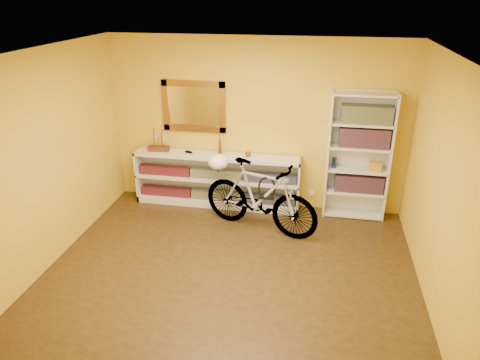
% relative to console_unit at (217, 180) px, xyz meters
% --- Properties ---
extents(floor, '(4.50, 4.00, 0.01)m').
position_rel_console_unit_xyz_m(floor, '(0.58, -1.81, -0.43)').
color(floor, '#31200D').
rests_on(floor, ground).
extents(ceiling, '(4.50, 4.00, 0.01)m').
position_rel_console_unit_xyz_m(ceiling, '(0.58, -1.81, 2.18)').
color(ceiling, silver).
rests_on(ceiling, ground).
extents(back_wall, '(4.50, 0.01, 2.60)m').
position_rel_console_unit_xyz_m(back_wall, '(0.58, 0.19, 0.88)').
color(back_wall, gold).
rests_on(back_wall, ground).
extents(left_wall, '(0.01, 4.00, 2.60)m').
position_rel_console_unit_xyz_m(left_wall, '(-1.68, -1.81, 0.88)').
color(left_wall, gold).
rests_on(left_wall, ground).
extents(right_wall, '(0.01, 4.00, 2.60)m').
position_rel_console_unit_xyz_m(right_wall, '(2.83, -1.81, 0.88)').
color(right_wall, gold).
rests_on(right_wall, ground).
extents(gilt_mirror, '(0.98, 0.06, 0.78)m').
position_rel_console_unit_xyz_m(gilt_mirror, '(-0.37, 0.15, 1.12)').
color(gilt_mirror, brown).
rests_on(gilt_mirror, back_wall).
extents(wall_socket, '(0.09, 0.02, 0.09)m').
position_rel_console_unit_xyz_m(wall_socket, '(1.48, 0.17, -0.17)').
color(wall_socket, silver).
rests_on(wall_socket, back_wall).
extents(console_unit, '(2.60, 0.35, 0.85)m').
position_rel_console_unit_xyz_m(console_unit, '(0.00, 0.00, 0.00)').
color(console_unit, silver).
rests_on(console_unit, floor).
extents(cd_row_lower, '(2.50, 0.13, 0.14)m').
position_rel_console_unit_xyz_m(cd_row_lower, '(0.00, -0.02, -0.26)').
color(cd_row_lower, black).
rests_on(cd_row_lower, console_unit).
extents(cd_row_upper, '(2.50, 0.13, 0.14)m').
position_rel_console_unit_xyz_m(cd_row_upper, '(0.00, -0.02, 0.11)').
color(cd_row_upper, navy).
rests_on(cd_row_upper, console_unit).
extents(model_ship, '(0.34, 0.16, 0.39)m').
position_rel_console_unit_xyz_m(model_ship, '(-0.93, 0.00, 0.62)').
color(model_ship, '#462313').
rests_on(model_ship, console_unit).
extents(toy_car, '(0.00, 0.00, 0.00)m').
position_rel_console_unit_xyz_m(toy_car, '(-0.44, 0.00, 0.43)').
color(toy_car, black).
rests_on(toy_car, console_unit).
extents(bronze_ornament, '(0.06, 0.06, 0.37)m').
position_rel_console_unit_xyz_m(bronze_ornament, '(0.06, 0.00, 0.61)').
color(bronze_ornament, brown).
rests_on(bronze_ornament, console_unit).
extents(decorative_orb, '(0.09, 0.09, 0.09)m').
position_rel_console_unit_xyz_m(decorative_orb, '(0.49, 0.00, 0.47)').
color(decorative_orb, brown).
rests_on(decorative_orb, console_unit).
extents(bookcase, '(0.90, 0.30, 1.90)m').
position_rel_console_unit_xyz_m(bookcase, '(2.11, 0.03, 0.52)').
color(bookcase, silver).
rests_on(bookcase, floor).
extents(book_row_a, '(0.70, 0.22, 0.26)m').
position_rel_console_unit_xyz_m(book_row_a, '(2.16, 0.03, 0.12)').
color(book_row_a, maroon).
rests_on(book_row_a, bookcase).
extents(book_row_b, '(0.70, 0.22, 0.28)m').
position_rel_console_unit_xyz_m(book_row_b, '(2.16, 0.03, 0.83)').
color(book_row_b, maroon).
rests_on(book_row_b, bookcase).
extents(book_row_c, '(0.70, 0.22, 0.25)m').
position_rel_console_unit_xyz_m(book_row_c, '(2.16, 0.03, 1.16)').
color(book_row_c, '#1B4D5F').
rests_on(book_row_c, bookcase).
extents(travel_mug, '(0.07, 0.07, 0.16)m').
position_rel_console_unit_xyz_m(travel_mug, '(1.78, 0.01, 0.42)').
color(travel_mug, navy).
rests_on(travel_mug, bookcase).
extents(red_tin, '(0.18, 0.18, 0.19)m').
position_rel_console_unit_xyz_m(red_tin, '(1.91, 0.06, 1.14)').
color(red_tin, maroon).
rests_on(red_tin, bookcase).
extents(yellow_bag, '(0.18, 0.13, 0.13)m').
position_rel_console_unit_xyz_m(yellow_bag, '(2.36, -0.01, 0.41)').
color(yellow_bag, gold).
rests_on(yellow_bag, bookcase).
extents(bicycle, '(1.00, 1.83, 1.04)m').
position_rel_console_unit_xyz_m(bicycle, '(0.78, -0.68, 0.10)').
color(bicycle, silver).
rests_on(bicycle, floor).
extents(helmet, '(0.29, 0.28, 0.22)m').
position_rel_console_unit_xyz_m(helmet, '(0.13, -0.46, 0.49)').
color(helmet, white).
rests_on(helmet, bicycle).
extents(u_lock, '(0.25, 0.03, 0.25)m').
position_rel_console_unit_xyz_m(u_lock, '(0.88, -0.71, 0.25)').
color(u_lock, black).
rests_on(u_lock, bicycle).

